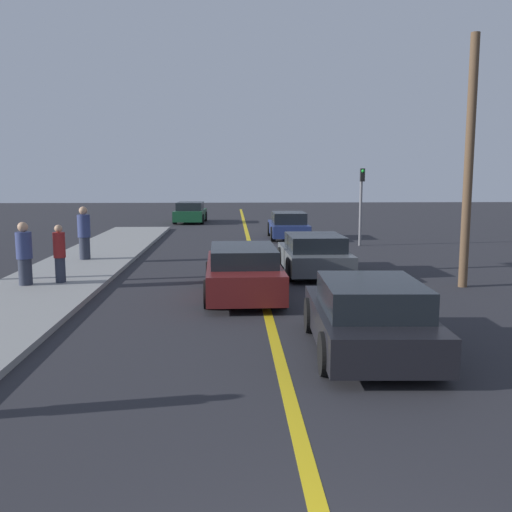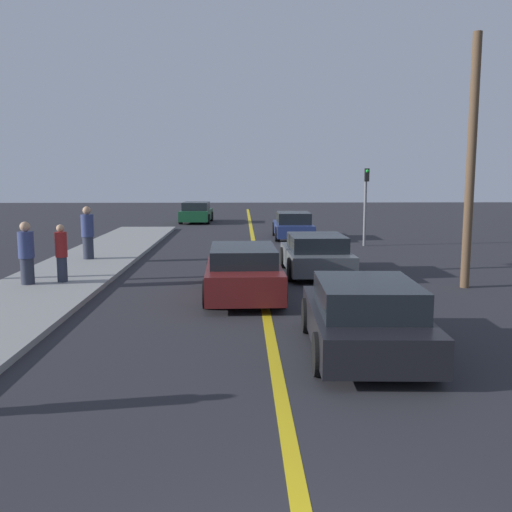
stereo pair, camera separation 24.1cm
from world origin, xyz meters
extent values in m
cube|color=gold|center=(0.00, 18.00, 0.00)|extent=(0.20, 60.00, 0.01)
cube|color=gray|center=(-5.80, 14.78, 0.07)|extent=(3.05, 29.56, 0.14)
cube|color=black|center=(1.57, 6.91, 0.49)|extent=(1.97, 3.97, 0.59)
cube|color=black|center=(1.57, 6.71, 1.03)|extent=(1.69, 2.20, 0.50)
cylinder|color=black|center=(0.75, 8.15, 0.34)|extent=(0.25, 0.69, 0.68)
cylinder|color=black|center=(2.48, 8.08, 0.34)|extent=(0.25, 0.69, 0.68)
cylinder|color=black|center=(0.66, 5.73, 0.34)|extent=(0.25, 0.69, 0.68)
cylinder|color=black|center=(2.39, 5.67, 0.34)|extent=(0.25, 0.69, 0.68)
cube|color=maroon|center=(-0.51, 11.62, 0.53)|extent=(1.91, 4.47, 0.68)
cube|color=black|center=(-0.51, 11.40, 1.08)|extent=(1.64, 2.47, 0.42)
cylinder|color=black|center=(-1.40, 12.97, 0.34)|extent=(0.24, 0.68, 0.67)
cylinder|color=black|center=(0.31, 13.01, 0.34)|extent=(0.24, 0.68, 0.67)
cylinder|color=black|center=(-1.33, 10.22, 0.34)|extent=(0.24, 0.68, 0.67)
cylinder|color=black|center=(0.38, 10.27, 0.34)|extent=(0.24, 0.68, 0.67)
cube|color=#4C5156|center=(1.75, 14.74, 0.48)|extent=(1.92, 3.90, 0.58)
cube|color=black|center=(1.75, 14.55, 1.01)|extent=(1.67, 2.16, 0.47)
cylinder|color=black|center=(0.85, 15.92, 0.35)|extent=(0.23, 0.70, 0.69)
cylinder|color=black|center=(2.60, 15.96, 0.35)|extent=(0.23, 0.70, 0.69)
cylinder|color=black|center=(0.90, 13.53, 0.35)|extent=(0.23, 0.70, 0.69)
cylinder|color=black|center=(2.65, 13.56, 0.35)|extent=(0.23, 0.70, 0.69)
cube|color=navy|center=(1.93, 24.62, 0.47)|extent=(1.75, 3.97, 0.57)
cube|color=black|center=(1.93, 24.42, 1.02)|extent=(1.53, 2.19, 0.52)
cylinder|color=black|center=(1.12, 25.85, 0.34)|extent=(0.22, 0.69, 0.69)
cylinder|color=black|center=(2.75, 25.84, 0.34)|extent=(0.22, 0.69, 0.69)
cylinder|color=black|center=(1.10, 23.39, 0.34)|extent=(0.22, 0.69, 0.69)
cylinder|color=black|center=(2.74, 23.38, 0.34)|extent=(0.22, 0.69, 0.69)
cube|color=#144728|center=(-3.44, 33.94, 0.49)|extent=(1.92, 3.93, 0.64)
cube|color=black|center=(-3.44, 33.75, 1.07)|extent=(1.65, 2.18, 0.51)
cylinder|color=black|center=(-4.25, 35.17, 0.32)|extent=(0.24, 0.64, 0.63)
cylinder|color=black|center=(-2.55, 35.11, 0.32)|extent=(0.24, 0.64, 0.63)
cylinder|color=black|center=(-4.33, 32.77, 0.32)|extent=(0.24, 0.64, 0.63)
cylinder|color=black|center=(-2.63, 32.72, 0.32)|extent=(0.24, 0.64, 0.63)
cylinder|color=#282D3D|center=(-6.31, 12.60, 0.49)|extent=(0.35, 0.35, 0.71)
cylinder|color=navy|center=(-6.31, 12.60, 1.20)|extent=(0.41, 0.41, 0.71)
sphere|color=tan|center=(-6.31, 12.60, 1.69)|extent=(0.27, 0.27, 0.27)
cylinder|color=#282D3D|center=(-5.47, 12.92, 0.48)|extent=(0.27, 0.27, 0.69)
cylinder|color=maroon|center=(-5.47, 12.92, 1.17)|extent=(0.32, 0.32, 0.69)
sphere|color=tan|center=(-5.47, 12.92, 1.61)|extent=(0.21, 0.21, 0.21)
cylinder|color=#282D3D|center=(-5.90, 17.23, 0.52)|extent=(0.37, 0.37, 0.78)
cylinder|color=navy|center=(-5.90, 17.23, 1.30)|extent=(0.43, 0.43, 0.78)
sphere|color=tan|center=(-5.90, 17.23, 1.83)|extent=(0.28, 0.28, 0.28)
cylinder|color=slate|center=(4.76, 21.70, 1.66)|extent=(0.12, 0.12, 3.31)
cube|color=black|center=(4.76, 21.52, 3.04)|extent=(0.18, 0.18, 0.55)
sphere|color=green|center=(4.76, 21.43, 3.20)|extent=(0.14, 0.14, 0.14)
cylinder|color=brown|center=(5.55, 12.51, 3.35)|extent=(0.24, 0.24, 6.70)
camera|label=1|loc=(-0.78, -2.63, 3.06)|focal=40.00mm
camera|label=2|loc=(-0.54, -2.64, 3.06)|focal=40.00mm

